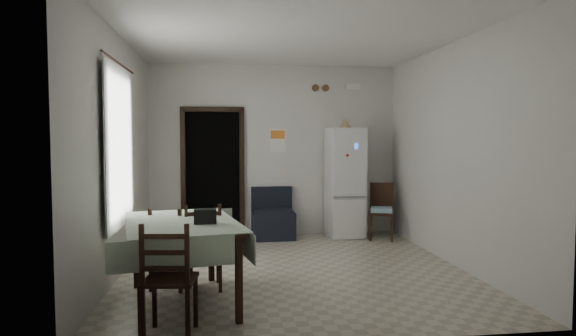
# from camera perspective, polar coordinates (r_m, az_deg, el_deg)

# --- Properties ---
(ground) EXTENTS (4.50, 4.50, 0.00)m
(ground) POSITION_cam_1_polar(r_m,az_deg,el_deg) (6.21, 0.61, -11.86)
(ground) COLOR #AEA38E
(ground) RESTS_ON ground
(ceiling) EXTENTS (4.20, 4.50, 0.02)m
(ceiling) POSITION_cam_1_polar(r_m,az_deg,el_deg) (6.13, 0.63, 15.31)
(ceiling) COLOR white
(ceiling) RESTS_ON ground
(wall_back) EXTENTS (4.20, 0.02, 2.90)m
(wall_back) POSITION_cam_1_polar(r_m,az_deg,el_deg) (8.23, -1.58, 2.10)
(wall_back) COLOR silver
(wall_back) RESTS_ON ground
(wall_front) EXTENTS (4.20, 0.02, 2.90)m
(wall_front) POSITION_cam_1_polar(r_m,az_deg,el_deg) (3.78, 5.42, 0.59)
(wall_front) COLOR silver
(wall_front) RESTS_ON ground
(wall_left) EXTENTS (0.02, 4.50, 2.90)m
(wall_left) POSITION_cam_1_polar(r_m,az_deg,el_deg) (6.07, -19.42, 1.46)
(wall_left) COLOR silver
(wall_left) RESTS_ON ground
(wall_right) EXTENTS (0.02, 4.50, 2.90)m
(wall_right) POSITION_cam_1_polar(r_m,az_deg,el_deg) (6.63, 18.92, 1.61)
(wall_right) COLOR silver
(wall_right) RESTS_ON ground
(doorway) EXTENTS (1.06, 0.52, 2.22)m
(doorway) POSITION_cam_1_polar(r_m,az_deg,el_deg) (8.41, -8.86, -0.57)
(doorway) COLOR black
(doorway) RESTS_ON ground
(window_recess) EXTENTS (0.10, 1.20, 1.60)m
(window_recess) POSITION_cam_1_polar(r_m,az_deg,el_deg) (5.88, -20.32, 2.36)
(window_recess) COLOR silver
(window_recess) RESTS_ON ground
(curtain) EXTENTS (0.02, 1.45, 1.85)m
(curtain) POSITION_cam_1_polar(r_m,az_deg,el_deg) (5.86, -19.27, 2.38)
(curtain) COLOR silver
(curtain) RESTS_ON ground
(curtain_rod) EXTENTS (0.02, 1.60, 0.02)m
(curtain_rod) POSITION_cam_1_polar(r_m,az_deg,el_deg) (5.92, -19.36, 11.61)
(curtain_rod) COLOR black
(curtain_rod) RESTS_ON ground
(calendar) EXTENTS (0.28, 0.02, 0.40)m
(calendar) POSITION_cam_1_polar(r_m,az_deg,el_deg) (8.22, -1.23, 3.29)
(calendar) COLOR white
(calendar) RESTS_ON ground
(calendar_image) EXTENTS (0.24, 0.01, 0.14)m
(calendar_image) POSITION_cam_1_polar(r_m,az_deg,el_deg) (8.21, -1.23, 3.98)
(calendar_image) COLOR orange
(calendar_image) RESTS_ON ground
(light_switch) EXTENTS (0.08, 0.02, 0.12)m
(light_switch) POSITION_cam_1_polar(r_m,az_deg,el_deg) (8.25, -0.54, -0.33)
(light_switch) COLOR beige
(light_switch) RESTS_ON ground
(vent_left) EXTENTS (0.12, 0.03, 0.12)m
(vent_left) POSITION_cam_1_polar(r_m,az_deg,el_deg) (8.36, 3.26, 9.46)
(vent_left) COLOR brown
(vent_left) RESTS_ON ground
(vent_right) EXTENTS (0.12, 0.03, 0.12)m
(vent_right) POSITION_cam_1_polar(r_m,az_deg,el_deg) (8.40, 4.48, 9.43)
(vent_right) COLOR brown
(vent_right) RESTS_ON ground
(emergency_light) EXTENTS (0.25, 0.07, 0.09)m
(emergency_light) POSITION_cam_1_polar(r_m,az_deg,el_deg) (8.48, 7.67, 9.55)
(emergency_light) COLOR white
(emergency_light) RESTS_ON ground
(fridge) EXTENTS (0.62, 0.62, 1.82)m
(fridge) POSITION_cam_1_polar(r_m,az_deg,el_deg) (8.15, 6.79, -1.72)
(fridge) COLOR silver
(fridge) RESTS_ON ground
(tan_cone) EXTENTS (0.21, 0.21, 0.17)m
(tan_cone) POSITION_cam_1_polar(r_m,az_deg,el_deg) (8.01, 6.78, 5.33)
(tan_cone) COLOR tan
(tan_cone) RESTS_ON fridge
(navy_seat) EXTENTS (0.69, 0.67, 0.83)m
(navy_seat) POSITION_cam_1_polar(r_m,az_deg,el_deg) (8.00, -1.79, -5.38)
(navy_seat) COLOR black
(navy_seat) RESTS_ON ground
(corner_chair) EXTENTS (0.51, 0.51, 0.92)m
(corner_chair) POSITION_cam_1_polar(r_m,az_deg,el_deg) (8.05, 11.03, -5.09)
(corner_chair) COLOR black
(corner_chair) RESTS_ON ground
(dining_table) EXTENTS (1.35, 1.77, 0.83)m
(dining_table) POSITION_cam_1_polar(r_m,az_deg,el_deg) (4.98, -12.47, -10.87)
(dining_table) COLOR #9DB197
(dining_table) RESTS_ON ground
(black_bag) EXTENTS (0.21, 0.13, 0.14)m
(black_bag) POSITION_cam_1_polar(r_m,az_deg,el_deg) (4.70, -9.77, -5.66)
(black_bag) COLOR black
(black_bag) RESTS_ON dining_table
(dining_chair_far_left) EXTENTS (0.47, 0.47, 0.90)m
(dining_chair_far_left) POSITION_cam_1_polar(r_m,az_deg,el_deg) (5.50, -13.69, -9.14)
(dining_chair_far_left) COLOR black
(dining_chair_far_left) RESTS_ON ground
(dining_chair_far_right) EXTENTS (0.44, 0.44, 0.95)m
(dining_chair_far_right) POSITION_cam_1_polar(r_m,az_deg,el_deg) (5.40, -10.07, -9.04)
(dining_chair_far_right) COLOR black
(dining_chair_far_right) RESTS_ON ground
(dining_chair_near_head) EXTENTS (0.46, 0.46, 0.97)m
(dining_chair_near_head) POSITION_cam_1_polar(r_m,az_deg,el_deg) (4.20, -13.80, -12.56)
(dining_chair_near_head) COLOR black
(dining_chair_near_head) RESTS_ON ground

